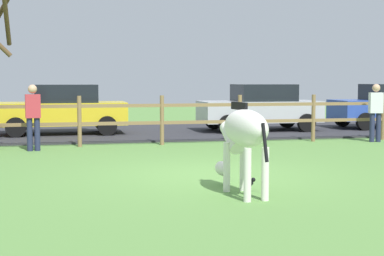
{
  "coord_description": "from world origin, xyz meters",
  "views": [
    {
      "loc": [
        -2.51,
        -10.35,
        1.75
      ],
      "look_at": [
        -0.14,
        0.77,
        0.8
      ],
      "focal_mm": 54.03,
      "sensor_mm": 36.0,
      "label": 1
    }
  ],
  "objects_px": {
    "zebra": "(243,135)",
    "crow_on_grass": "(249,183)",
    "parked_car_silver": "(260,107)",
    "visitor_right_of_tree": "(376,110)",
    "parked_car_yellow": "(63,109)",
    "visitor_left_of_tree": "(33,114)"
  },
  "relations": [
    {
      "from": "parked_car_yellow",
      "to": "visitor_right_of_tree",
      "type": "relative_size",
      "value": 2.45
    },
    {
      "from": "parked_car_silver",
      "to": "visitor_right_of_tree",
      "type": "height_order",
      "value": "visitor_right_of_tree"
    },
    {
      "from": "zebra",
      "to": "crow_on_grass",
      "type": "distance_m",
      "value": 0.88
    },
    {
      "from": "zebra",
      "to": "visitor_left_of_tree",
      "type": "distance_m",
      "value": 7.23
    },
    {
      "from": "zebra",
      "to": "parked_car_silver",
      "type": "distance_m",
      "value": 10.86
    },
    {
      "from": "zebra",
      "to": "parked_car_yellow",
      "type": "bearing_deg",
      "value": 104.97
    },
    {
      "from": "crow_on_grass",
      "to": "visitor_right_of_tree",
      "type": "xyz_separation_m",
      "value": [
        5.72,
        6.2,
        0.78
      ]
    },
    {
      "from": "zebra",
      "to": "crow_on_grass",
      "type": "height_order",
      "value": "zebra"
    },
    {
      "from": "parked_car_silver",
      "to": "visitor_left_of_tree",
      "type": "xyz_separation_m",
      "value": [
        -7.18,
        -3.84,
        0.06
      ]
    },
    {
      "from": "parked_car_yellow",
      "to": "visitor_right_of_tree",
      "type": "xyz_separation_m",
      "value": [
        8.67,
        -3.81,
        0.06
      ]
    },
    {
      "from": "parked_car_yellow",
      "to": "visitor_left_of_tree",
      "type": "relative_size",
      "value": 2.45
    },
    {
      "from": "visitor_left_of_tree",
      "to": "visitor_right_of_tree",
      "type": "relative_size",
      "value": 1.0
    },
    {
      "from": "parked_car_silver",
      "to": "visitor_left_of_tree",
      "type": "distance_m",
      "value": 8.14
    },
    {
      "from": "crow_on_grass",
      "to": "visitor_left_of_tree",
      "type": "distance_m",
      "value": 7.09
    },
    {
      "from": "zebra",
      "to": "parked_car_silver",
      "type": "bearing_deg",
      "value": 69.89
    },
    {
      "from": "parked_car_yellow",
      "to": "visitor_left_of_tree",
      "type": "height_order",
      "value": "visitor_left_of_tree"
    },
    {
      "from": "zebra",
      "to": "visitor_right_of_tree",
      "type": "height_order",
      "value": "visitor_right_of_tree"
    },
    {
      "from": "parked_car_silver",
      "to": "visitor_left_of_tree",
      "type": "relative_size",
      "value": 2.45
    },
    {
      "from": "parked_car_yellow",
      "to": "zebra",
      "type": "bearing_deg",
      "value": -75.03
    },
    {
      "from": "parked_car_yellow",
      "to": "crow_on_grass",
      "type": "bearing_deg",
      "value": -73.57
    },
    {
      "from": "visitor_right_of_tree",
      "to": "parked_car_silver",
      "type": "bearing_deg",
      "value": 120.53
    },
    {
      "from": "zebra",
      "to": "crow_on_grass",
      "type": "bearing_deg",
      "value": 58.75
    }
  ]
}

